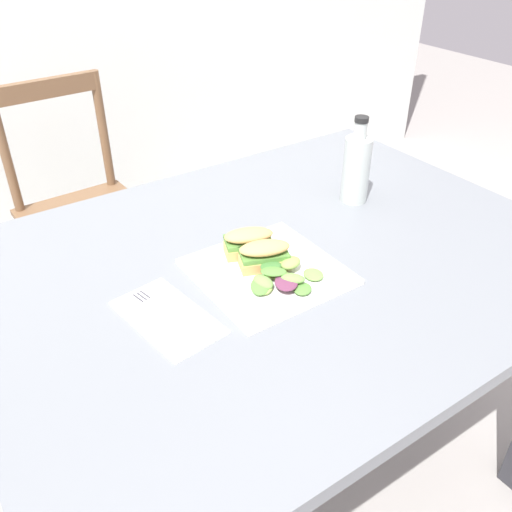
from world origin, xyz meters
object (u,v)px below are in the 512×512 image
sandwich_half_front (265,254)px  bottle_cold_brew (356,172)px  sandwich_half_back (249,241)px  plate_lunch (267,272)px  fork_on_napkin (161,311)px  chair_wooden_far (83,211)px  dining_table (279,301)px

sandwich_half_front → bottle_cold_brew: (0.35, 0.12, 0.04)m
sandwich_half_back → plate_lunch: bearing=-91.9°
sandwich_half_front → sandwich_half_back: size_ratio=1.00×
sandwich_half_front → sandwich_half_back: 0.06m
plate_lunch → fork_on_napkin: size_ratio=1.45×
plate_lunch → sandwich_half_front: size_ratio=2.40×
sandwich_half_front → fork_on_napkin: sandwich_half_front is taller
sandwich_half_back → fork_on_napkin: size_ratio=0.60×
sandwich_half_front → chair_wooden_far: bearing=94.5°
fork_on_napkin → bottle_cold_brew: size_ratio=0.88×
bottle_cold_brew → plate_lunch: bearing=-158.8°
plate_lunch → sandwich_half_front: sandwich_half_front is taller
chair_wooden_far → plate_lunch: 1.04m
fork_on_napkin → bottle_cold_brew: bearing=12.8°
bottle_cold_brew → sandwich_half_back: bearing=-169.1°
sandwich_half_back → fork_on_napkin: 0.24m
chair_wooden_far → sandwich_half_back: chair_wooden_far is taller
sandwich_half_front → plate_lunch: bearing=-97.5°
fork_on_napkin → bottle_cold_brew: (0.58, 0.13, 0.07)m
plate_lunch → bottle_cold_brew: bottle_cold_brew is taller
sandwich_half_back → fork_on_napkin: sandwich_half_back is taller
sandwich_half_front → sandwich_half_back: same height
sandwich_half_back → bottle_cold_brew: bottle_cold_brew is taller
chair_wooden_far → bottle_cold_brew: 1.03m
plate_lunch → fork_on_napkin: plate_lunch is taller
dining_table → fork_on_napkin: fork_on_napkin is taller
plate_lunch → sandwich_half_front: 0.04m
plate_lunch → fork_on_napkin: 0.23m
plate_lunch → sandwich_half_back: sandwich_half_back is taller
plate_lunch → sandwich_half_front: (0.00, 0.01, 0.03)m
dining_table → sandwich_half_back: (-0.06, 0.03, 0.16)m
dining_table → sandwich_half_back: bearing=152.7°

